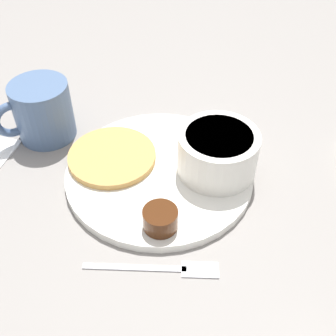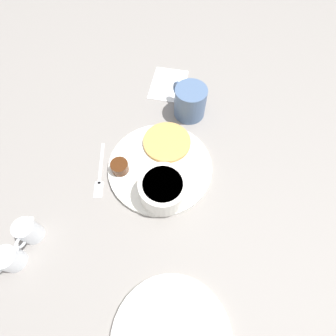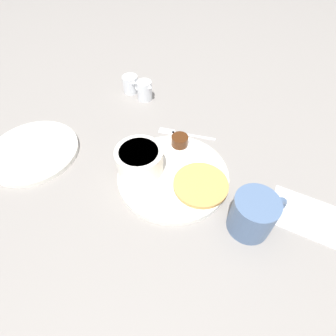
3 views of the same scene
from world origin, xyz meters
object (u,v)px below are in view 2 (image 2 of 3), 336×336
object	(u,v)px
coffee_mug	(190,101)
creamer_pitcher_far	(9,259)
fork	(100,176)
bowl	(162,189)
creamer_pitcher_near	(28,231)
plate	(160,167)

from	to	relation	value
coffee_mug	creamer_pitcher_far	world-z (taller)	coffee_mug
fork	creamer_pitcher_far	bearing A→B (deg)	-42.85
fork	coffee_mug	bearing A→B (deg)	126.03
bowl	fork	distance (m)	0.16
creamer_pitcher_near	coffee_mug	bearing A→B (deg)	128.81
coffee_mug	fork	bearing A→B (deg)	-53.97
plate	bowl	world-z (taller)	bowl
creamer_pitcher_near	fork	xyz separation A→B (m)	(-0.13, 0.14, -0.03)
bowl	creamer_pitcher_near	bearing A→B (deg)	-78.06
coffee_mug	creamer_pitcher_near	bearing A→B (deg)	-51.19
plate	coffee_mug	distance (m)	0.20
plate	creamer_pitcher_far	bearing A→B (deg)	-59.22
creamer_pitcher_near	fork	world-z (taller)	creamer_pitcher_near
bowl	fork	size ratio (longest dim) A/B	0.69
plate	fork	xyz separation A→B (m)	(0.01, -0.15, -0.00)
bowl	creamer_pitcher_far	distance (m)	0.33
coffee_mug	fork	distance (m)	0.30
creamer_pitcher_far	fork	size ratio (longest dim) A/B	0.35
bowl	fork	xyz separation A→B (m)	(-0.07, -0.14, -0.04)
plate	creamer_pitcher_near	size ratio (longest dim) A/B	4.09
creamer_pitcher_near	fork	size ratio (longest dim) A/B	0.41
plate	creamer_pitcher_near	xyz separation A→B (m)	(0.14, -0.28, 0.02)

